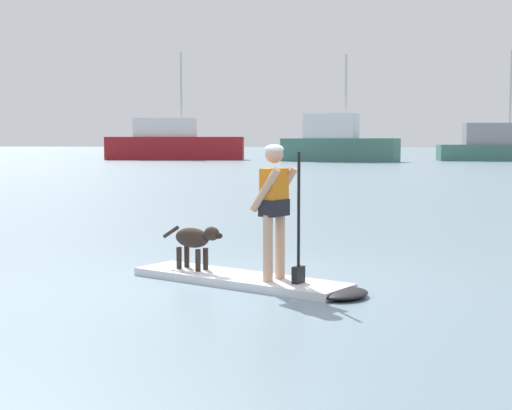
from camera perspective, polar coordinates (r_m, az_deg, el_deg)
ground_plane at (r=9.47m, az=-1.28°, el=-5.94°), size 400.00×400.00×0.00m
paddleboard at (r=9.33m, az=-0.17°, el=-5.79°), size 3.23×1.96×0.10m
person_paddler at (r=9.01m, az=1.47°, el=0.21°), size 0.68×0.60×1.64m
dog at (r=9.84m, az=-4.64°, el=-2.63°), size 0.95×0.48×0.58m
moored_boat_far_starboard at (r=70.80m, az=-6.31°, el=4.64°), size 13.01×4.79×9.90m
moored_boat_outer at (r=64.79m, az=6.17°, el=4.66°), size 10.27×4.54×9.06m
moored_boat_center at (r=70.33m, az=17.95°, el=4.23°), size 11.42×4.34×9.69m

